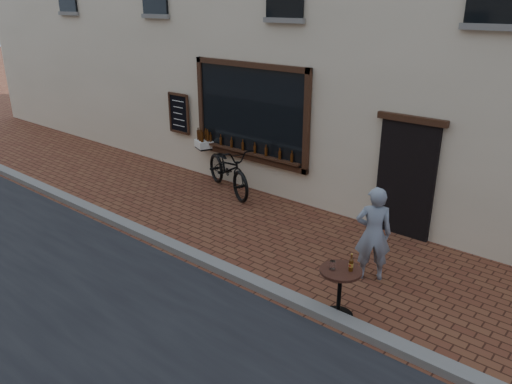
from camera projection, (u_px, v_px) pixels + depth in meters
The scene contains 5 objects.
ground at pixel (203, 271), 8.35m from camera, with size 90.00×90.00×0.00m, color #5B2D1D.
kerb at pixel (211, 263), 8.47m from camera, with size 90.00×0.25×0.12m, color slate.
cargo_bicycle at pixel (228, 168), 11.62m from camera, with size 2.55×1.62×1.21m.
bistro_table at pixel (340, 283), 6.97m from camera, with size 0.59×0.59×1.02m.
pedestrian at pixel (373, 234), 7.88m from camera, with size 0.57×0.38×1.58m, color gray.
Camera 1 is at (5.37, -5.03, 4.25)m, focal length 35.00 mm.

